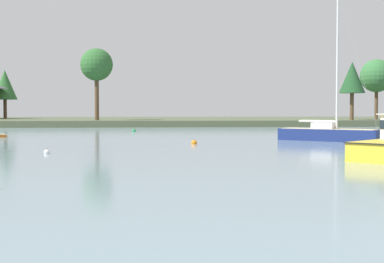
% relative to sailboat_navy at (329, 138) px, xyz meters
% --- Properties ---
extents(far_shore_bank, '(173.34, 45.95, 1.04)m').
position_rel_sailboat_navy_xyz_m(far_shore_bank, '(-7.66, 61.18, 0.21)').
color(far_shore_bank, '#4C563D').
rests_on(far_shore_bank, ground).
extents(sailboat_navy, '(8.42, 7.57, 14.14)m').
position_rel_sailboat_navy_xyz_m(sailboat_navy, '(0.00, 0.00, 0.00)').
color(sailboat_navy, navy).
rests_on(sailboat_navy, ground).
extents(mooring_buoy_white, '(0.39, 0.39, 0.44)m').
position_rel_sailboat_navy_xyz_m(mooring_buoy_white, '(-23.03, -12.33, -0.24)').
color(mooring_buoy_white, white).
rests_on(mooring_buoy_white, ground).
extents(mooring_buoy_orange, '(0.48, 0.48, 0.54)m').
position_rel_sailboat_navy_xyz_m(mooring_buoy_orange, '(-12.55, -3.22, -0.22)').
color(mooring_buoy_orange, orange).
rests_on(mooring_buoy_orange, ground).
extents(mooring_buoy_green, '(0.47, 0.47, 0.52)m').
position_rel_sailboat_navy_xyz_m(mooring_buoy_green, '(-18.07, 22.73, -0.22)').
color(mooring_buoy_green, '#1E8C47').
rests_on(mooring_buoy_green, ground).
extents(shore_tree_center_left, '(6.01, 6.01, 10.91)m').
position_rel_sailboat_navy_xyz_m(shore_tree_center_left, '(25.53, 49.70, 8.59)').
color(shore_tree_center_left, brown).
rests_on(shore_tree_center_left, far_shore_bank).
extents(shore_tree_right, '(4.27, 4.27, 9.73)m').
position_rel_sailboat_navy_xyz_m(shore_tree_right, '(17.78, 41.36, 7.75)').
color(shore_tree_right, brown).
rests_on(shore_tree_right, far_shore_bank).
extents(shore_tree_far_right, '(5.31, 5.31, 11.78)m').
position_rel_sailboat_navy_xyz_m(shore_tree_far_right, '(-24.53, 43.39, 9.72)').
color(shore_tree_far_right, brown).
rests_on(shore_tree_far_right, far_shore_bank).
extents(shore_tree_right_mid, '(4.64, 4.64, 9.34)m').
position_rel_sailboat_navy_xyz_m(shore_tree_right_mid, '(-43.47, 60.67, 7.17)').
color(shore_tree_right_mid, brown).
rests_on(shore_tree_right_mid, far_shore_bank).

